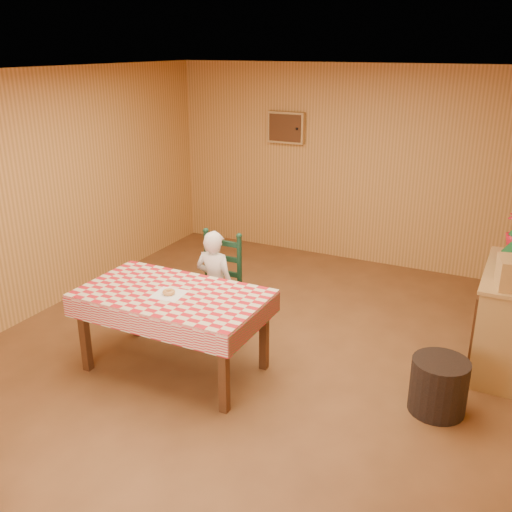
{
  "coord_description": "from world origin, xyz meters",
  "views": [
    {
      "loc": [
        2.22,
        -4.28,
        2.81
      ],
      "look_at": [
        0.0,
        0.2,
        0.95
      ],
      "focal_mm": 40.0,
      "sensor_mm": 36.0,
      "label": 1
    }
  ],
  "objects": [
    {
      "name": "ladder_chair",
      "position": [
        -0.47,
        0.27,
        0.5
      ],
      "size": [
        0.44,
        0.4,
        1.08
      ],
      "color": "black",
      "rests_on": "ground"
    },
    {
      "name": "storage_bin",
      "position": [
        1.79,
        -0.1,
        0.23
      ],
      "size": [
        0.54,
        0.54,
        0.46
      ],
      "primitive_type": "cylinder",
      "rotation": [
        0.0,
        0.0,
        -0.19
      ],
      "color": "black",
      "rests_on": "ground"
    },
    {
      "name": "napkin",
      "position": [
        -0.47,
        -0.56,
        0.77
      ],
      "size": [
        0.28,
        0.28,
        0.0
      ],
      "primitive_type": "cube",
      "rotation": [
        0.0,
        0.0,
        0.09
      ],
      "color": "white",
      "rests_on": "dining_table"
    },
    {
      "name": "dining_table",
      "position": [
        -0.47,
        -0.51,
        0.69
      ],
      "size": [
        1.66,
        0.96,
        0.77
      ],
      "color": "#4D2A14",
      "rests_on": "ground"
    },
    {
      "name": "seated_child",
      "position": [
        -0.47,
        0.22,
        0.56
      ],
      "size": [
        0.41,
        0.27,
        1.12
      ],
      "primitive_type": "imported",
      "rotation": [
        0.0,
        0.0,
        3.14
      ],
      "color": "white",
      "rests_on": "ground"
    },
    {
      "name": "cabin_walls",
      "position": [
        -0.0,
        0.53,
        1.83
      ],
      "size": [
        5.1,
        6.05,
        2.65
      ],
      "color": "#C68E47",
      "rests_on": "ground"
    },
    {
      "name": "ground",
      "position": [
        0.0,
        0.0,
        0.0
      ],
      "size": [
        6.0,
        6.0,
        0.0
      ],
      "primitive_type": "plane",
      "color": "brown",
      "rests_on": "ground"
    },
    {
      "name": "donut",
      "position": [
        -0.47,
        -0.56,
        0.79
      ],
      "size": [
        0.15,
        0.15,
        0.04
      ],
      "primitive_type": "torus",
      "rotation": [
        0.0,
        0.0,
        -0.41
      ],
      "color": "#D0914A",
      "rests_on": "napkin"
    },
    {
      "name": "shelf_unit",
      "position": [
        2.21,
        0.93,
        0.47
      ],
      "size": [
        0.54,
        1.24,
        0.93
      ],
      "color": "tan",
      "rests_on": "ground"
    }
  ]
}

